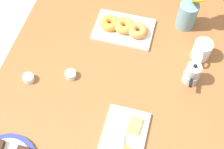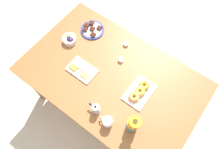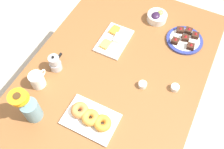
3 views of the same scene
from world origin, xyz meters
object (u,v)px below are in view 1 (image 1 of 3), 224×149
(coffee_mug, at_px, (202,50))
(flower_vase, at_px, (188,12))
(cheese_platter, at_px, (124,139))
(moka_pot, at_px, (192,74))
(jam_cup_berry, at_px, (71,74))
(dining_table, at_px, (112,89))
(croissant_platter, at_px, (124,28))
(jam_cup_honey, at_px, (28,78))

(coffee_mug, relative_size, flower_vase, 0.47)
(cheese_platter, relative_size, moka_pot, 2.18)
(jam_cup_berry, relative_size, moka_pot, 0.40)
(flower_vase, bearing_deg, dining_table, -34.01)
(dining_table, relative_size, flower_vase, 6.48)
(moka_pot, bearing_deg, jam_cup_berry, -77.25)
(dining_table, distance_m, flower_vase, 0.50)
(flower_vase, relative_size, moka_pot, 2.07)
(coffee_mug, xyz_separation_m, flower_vase, (-0.17, -0.09, 0.04))
(flower_vase, bearing_deg, cheese_platter, -13.00)
(croissant_platter, xyz_separation_m, flower_vase, (-0.11, 0.28, 0.06))
(jam_cup_honey, height_order, jam_cup_berry, same)
(coffee_mug, height_order, jam_cup_berry, coffee_mug)
(coffee_mug, relative_size, cheese_platter, 0.45)
(dining_table, distance_m, coffee_mug, 0.44)
(flower_vase, distance_m, moka_pot, 0.32)
(dining_table, distance_m, jam_cup_berry, 0.21)
(coffee_mug, xyz_separation_m, moka_pot, (0.14, -0.03, 0.00))
(flower_vase, bearing_deg, jam_cup_honey, -51.55)
(croissant_platter, relative_size, flower_vase, 1.13)
(coffee_mug, distance_m, flower_vase, 0.20)
(coffee_mug, distance_m, jam_cup_berry, 0.59)
(croissant_platter, bearing_deg, dining_table, 3.11)
(cheese_platter, relative_size, jam_cup_honey, 5.42)
(cheese_platter, bearing_deg, croissant_platter, -166.31)
(dining_table, relative_size, jam_cup_berry, 33.33)
(coffee_mug, height_order, jam_cup_honey, coffee_mug)
(dining_table, distance_m, cheese_platter, 0.30)
(jam_cup_berry, bearing_deg, flower_vase, 133.70)
(jam_cup_berry, bearing_deg, moka_pot, 102.75)
(coffee_mug, xyz_separation_m, cheese_platter, (0.48, -0.24, -0.04))
(coffee_mug, distance_m, moka_pot, 0.14)
(jam_cup_honey, bearing_deg, flower_vase, 128.45)
(coffee_mug, height_order, croissant_platter, coffee_mug)
(jam_cup_honey, xyz_separation_m, moka_pot, (-0.18, 0.68, 0.03))
(dining_table, relative_size, croissant_platter, 5.71)
(jam_cup_honey, distance_m, flower_vase, 0.79)
(croissant_platter, relative_size, jam_cup_honey, 5.83)
(dining_table, height_order, flower_vase, flower_vase)
(coffee_mug, distance_m, cheese_platter, 0.54)
(croissant_platter, relative_size, jam_cup_berry, 5.83)
(jam_cup_honey, xyz_separation_m, jam_cup_berry, (-0.06, 0.17, 0.00))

